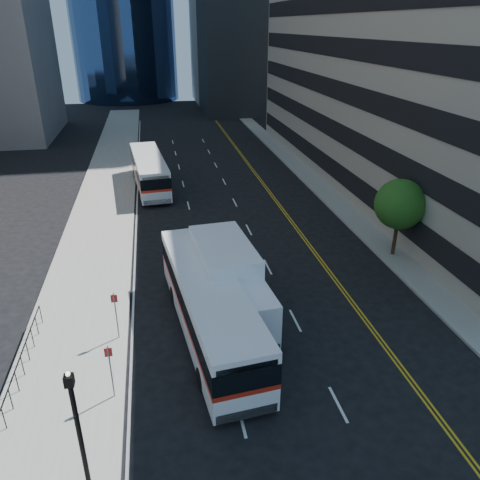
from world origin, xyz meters
The scene contains 8 objects.
ground centered at (0.00, 0.00, 0.00)m, with size 160.00×160.00×0.00m, color black.
sidewalk_west centered at (-10.50, 25.00, 0.07)m, with size 5.00×90.00×0.15m, color gray.
sidewalk_east centered at (9.00, 25.00, 0.07)m, with size 2.00×90.00×0.15m, color gray.
street_tree centered at (9.00, 8.00, 3.64)m, with size 3.20×3.20×5.10m.
lamp_post centered at (-9.00, -6.00, 2.72)m, with size 0.28×0.28×4.56m.
bus_front centered at (-4.00, 1.68, 1.72)m, with size 3.97×12.45×3.16m.
bus_rear centered at (-6.60, 25.58, 1.63)m, with size 3.60×11.78×2.99m.
box_truck centered at (-2.76, 3.09, 1.98)m, with size 3.41×8.05×3.75m.
Camera 1 is at (-6.05, -17.39, 13.97)m, focal length 35.00 mm.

